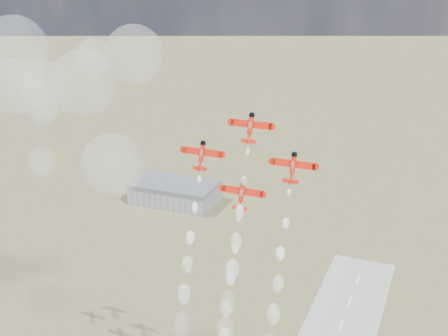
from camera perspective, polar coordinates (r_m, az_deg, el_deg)
hangar at (r=378.61m, az=-4.54°, el=-2.25°), size 50.00×28.00×13.00m
plane_lead at (r=157.64m, az=2.42°, el=3.75°), size 11.01×4.90×7.55m
plane_left at (r=161.68m, az=-2.06°, el=1.20°), size 11.01×4.90×7.55m
plane_right at (r=154.11m, az=6.30°, el=0.10°), size 11.01×4.90×7.55m
plane_slot at (r=157.75m, az=1.62°, el=-2.41°), size 11.01×4.90×7.55m
smoke_trail_lead at (r=162.59m, az=0.18°, el=-13.55°), size 5.10×21.98×52.65m
drifted_smoke_cloud at (r=198.62m, az=-14.68°, el=7.00°), size 59.87×33.61×53.09m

